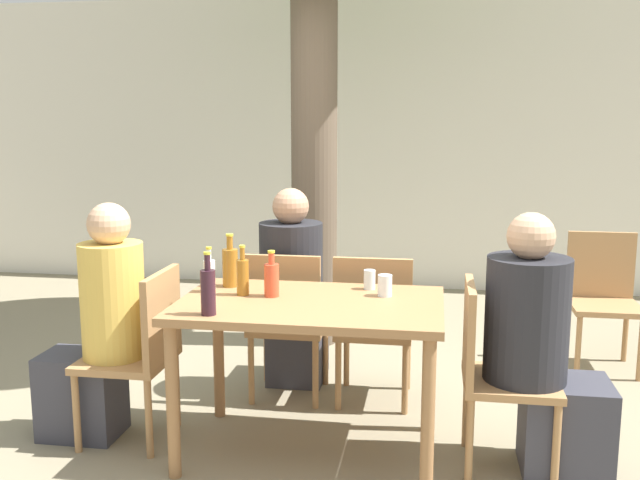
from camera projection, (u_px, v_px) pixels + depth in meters
The scene contains 18 objects.
ground_plane at pixel (310, 451), 3.58m from camera, with size 30.00×30.00×0.00m, color gray.
cafe_building_wall at pixel (376, 144), 6.89m from camera, with size 10.00×0.08×2.80m.
dining_table_front at pixel (310, 321), 3.47m from camera, with size 1.28×0.82×0.78m.
patio_chair_0 at pixel (142, 346), 3.64m from camera, with size 0.44×0.44×0.90m.
patio_chair_1 at pixel (492, 365), 3.36m from camera, with size 0.44×0.44×0.90m.
patio_chair_2 at pixel (286, 317), 4.16m from camera, with size 0.44×0.44×0.90m.
patio_chair_3 at pixel (374, 321), 4.08m from camera, with size 0.44×0.44×0.90m.
patio_chair_4 at pixel (603, 292), 4.76m from camera, with size 0.44×0.44×0.90m.
person_seated_0 at pixel (99, 335), 3.66m from camera, with size 0.56×0.32×1.24m.
person_seated_1 at pixel (542, 356), 3.31m from camera, with size 0.59×0.38×1.24m.
person_seated_2 at pixel (294, 297), 4.37m from camera, with size 0.38×0.59×1.25m.
wine_bottle_0 at pixel (208, 291), 3.19m from camera, with size 0.07×0.07×0.29m.
amber_bottle_1 at pixel (243, 276), 3.55m from camera, with size 0.06×0.06×0.25m.
water_bottle_2 at pixel (209, 275), 3.62m from camera, with size 0.06×0.06×0.23m.
amber_bottle_3 at pixel (230, 266), 3.74m from camera, with size 0.08×0.08×0.28m.
soda_bottle_4 at pixel (272, 279), 3.53m from camera, with size 0.07×0.07×0.23m.
drinking_glass_0 at pixel (385, 285), 3.54m from camera, with size 0.07×0.07×0.11m.
drinking_glass_1 at pixel (370, 280), 3.68m from camera, with size 0.06×0.06×0.10m.
Camera 1 is at (0.59, -3.30, 1.66)m, focal length 40.00 mm.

